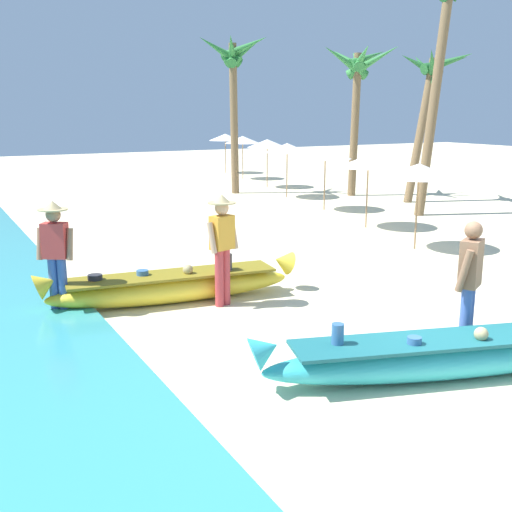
# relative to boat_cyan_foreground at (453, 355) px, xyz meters

# --- Properties ---
(ground_plane) EXTENTS (80.00, 80.00, 0.00)m
(ground_plane) POSITION_rel_boat_cyan_foreground_xyz_m (0.27, 0.22, -0.26)
(ground_plane) COLOR beige
(boat_cyan_foreground) EXTENTS (4.79, 1.95, 0.74)m
(boat_cyan_foreground) POSITION_rel_boat_cyan_foreground_xyz_m (0.00, 0.00, 0.00)
(boat_cyan_foreground) COLOR #33B2BC
(boat_cyan_foreground) RESTS_ON ground
(boat_yellow_midground) EXTENTS (4.30, 1.16, 0.76)m
(boat_yellow_midground) POSITION_rel_boat_cyan_foreground_xyz_m (-1.82, 4.29, 0.00)
(boat_yellow_midground) COLOR yellow
(boat_yellow_midground) RESTS_ON ground
(person_vendor_hatted) EXTENTS (0.58, 0.44, 1.78)m
(person_vendor_hatted) POSITION_rel_boat_cyan_foreground_xyz_m (-1.19, 3.74, 0.77)
(person_vendor_hatted) COLOR #B2383D
(person_vendor_hatted) RESTS_ON ground
(person_tourist_customer) EXTENTS (0.58, 0.45, 1.72)m
(person_tourist_customer) POSITION_rel_boat_cyan_foreground_xyz_m (0.67, 0.46, 0.71)
(person_tourist_customer) COLOR #3D5BA8
(person_tourist_customer) RESTS_ON ground
(person_vendor_assistant) EXTENTS (0.56, 0.47, 1.75)m
(person_vendor_assistant) POSITION_rel_boat_cyan_foreground_xyz_m (-3.57, 4.52, 0.75)
(person_vendor_assistant) COLOR #3D5BA8
(person_vendor_assistant) RESTS_ON ground
(parasol_row_0) EXTENTS (1.60, 1.60, 1.91)m
(parasol_row_0) POSITION_rel_boat_cyan_foreground_xyz_m (4.38, 5.43, 1.48)
(parasol_row_0) COLOR #8E6B47
(parasol_row_0) RESTS_ON ground
(parasol_row_1) EXTENTS (1.60, 1.60, 1.91)m
(parasol_row_1) POSITION_rel_boat_cyan_foreground_xyz_m (5.06, 8.03, 1.48)
(parasol_row_1) COLOR #8E6B47
(parasol_row_1) RESTS_ON ground
(parasol_row_2) EXTENTS (1.60, 1.60, 1.91)m
(parasol_row_2) POSITION_rel_boat_cyan_foreground_xyz_m (5.78, 11.03, 1.48)
(parasol_row_2) COLOR #8E6B47
(parasol_row_2) RESTS_ON ground
(parasol_row_3) EXTENTS (1.60, 1.60, 1.91)m
(parasol_row_3) POSITION_rel_boat_cyan_foreground_xyz_m (6.25, 14.05, 1.48)
(parasol_row_3) COLOR #8E6B47
(parasol_row_3) RESTS_ON ground
(parasol_row_4) EXTENTS (1.60, 1.60, 1.91)m
(parasol_row_4) POSITION_rel_boat_cyan_foreground_xyz_m (7.09, 16.98, 1.48)
(parasol_row_4) COLOR #8E6B47
(parasol_row_4) RESTS_ON ground
(parasol_row_5) EXTENTS (1.60, 1.60, 1.91)m
(parasol_row_5) POSITION_rel_boat_cyan_foreground_xyz_m (7.67, 20.23, 1.48)
(parasol_row_5) COLOR #8E6B47
(parasol_row_5) RESTS_ON ground
(parasol_row_6) EXTENTS (1.60, 1.60, 1.91)m
(parasol_row_6) POSITION_rel_boat_cyan_foreground_xyz_m (8.15, 23.02, 1.48)
(parasol_row_6) COLOR #8E6B47
(parasol_row_6) RESTS_ON ground
(palm_tree_tall_inland) EXTENTS (2.53, 2.67, 5.69)m
(palm_tree_tall_inland) POSITION_rel_boat_cyan_foreground_xyz_m (5.10, 15.97, 4.27)
(palm_tree_tall_inland) COLOR brown
(palm_tree_tall_inland) RESTS_ON ground
(palm_tree_leaning_seaward) EXTENTS (2.56, 2.96, 7.18)m
(palm_tree_leaning_seaward) POSITION_rel_boat_cyan_foreground_xyz_m (8.28, 8.88, 5.34)
(palm_tree_leaning_seaward) COLOR brown
(palm_tree_leaning_seaward) RESTS_ON ground
(palm_tree_mid_cluster) EXTENTS (2.71, 2.72, 5.31)m
(palm_tree_mid_cluster) POSITION_rel_boat_cyan_foreground_xyz_m (8.69, 13.35, 3.99)
(palm_tree_mid_cluster) COLOR brown
(palm_tree_mid_cluster) RESTS_ON ground
(palm_tree_far_behind) EXTENTS (2.73, 2.66, 5.04)m
(palm_tree_far_behind) POSITION_rel_boat_cyan_foreground_xyz_m (9.95, 11.06, 3.70)
(palm_tree_far_behind) COLOR brown
(palm_tree_far_behind) RESTS_ON ground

